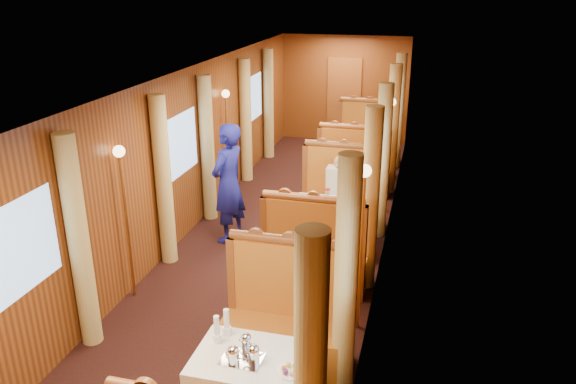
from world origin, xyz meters
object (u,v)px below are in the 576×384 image
(teapot_back, at_px, (247,344))
(banquette_near_aft, at_px, (286,323))
(teapot_left, at_px, (234,358))
(rose_vase_far, at_px, (361,131))
(banquette_far_fwd, at_px, (354,171))
(rose_vase_mid, at_px, (328,193))
(table_far, at_px, (361,158))
(table_mid, at_px, (329,229))
(banquette_mid_aft, at_px, (341,200))
(passenger, at_px, (339,185))
(fruit_plate, at_px, (290,371))
(steward, at_px, (228,183))
(banquette_mid_fwd, at_px, (315,258))
(teapot_right, at_px, (254,357))
(tea_tray, at_px, (242,359))
(banquette_far_aft, at_px, (367,142))

(teapot_back, bearing_deg, banquette_near_aft, 104.96)
(teapot_left, bearing_deg, rose_vase_far, 110.35)
(banquette_far_fwd, xyz_separation_m, rose_vase_mid, (-0.03, -2.50, 0.50))
(table_far, bearing_deg, rose_vase_mid, -90.56)
(table_mid, distance_m, banquette_mid_aft, 1.02)
(banquette_near_aft, relative_size, banquette_mid_aft, 1.00)
(passenger, bearing_deg, fruit_plate, -85.73)
(teapot_back, xyz_separation_m, steward, (-1.43, 3.49, 0.09))
(rose_vase_far, bearing_deg, banquette_mid_fwd, -89.82)
(table_mid, height_order, banquette_mid_aft, banquette_mid_aft)
(table_mid, xyz_separation_m, teapot_right, (0.01, -3.58, 0.44))
(passenger, bearing_deg, table_far, 90.00)
(tea_tray, bearing_deg, teapot_right, -8.90)
(teapot_left, relative_size, steward, 0.09)
(teapot_right, xyz_separation_m, fruit_plate, (0.32, -0.03, -0.05))
(banquette_mid_fwd, xyz_separation_m, banquette_far_aft, (0.00, 5.53, 0.00))
(teapot_left, xyz_separation_m, rose_vase_mid, (0.11, 3.62, 0.11))
(banquette_near_aft, height_order, teapot_right, banquette_near_aft)
(banquette_mid_fwd, distance_m, teapot_left, 2.65)
(banquette_far_fwd, xyz_separation_m, passenger, (-0.00, -1.67, 0.32))
(teapot_left, distance_m, steward, 3.96)
(banquette_far_fwd, bearing_deg, banquette_mid_fwd, -90.00)
(table_mid, relative_size, table_far, 1.00)
(teapot_left, distance_m, teapot_right, 0.16)
(banquette_mid_fwd, height_order, passenger, banquette_mid_fwd)
(rose_vase_mid, bearing_deg, steward, 176.87)
(banquette_far_aft, distance_m, teapot_left, 8.16)
(banquette_far_fwd, relative_size, teapot_right, 7.98)
(banquette_mid_aft, distance_m, steward, 1.86)
(tea_tray, xyz_separation_m, rose_vase_far, (0.08, 7.04, 0.17))
(teapot_back, xyz_separation_m, fruit_plate, (0.43, -0.20, -0.04))
(banquette_far_fwd, height_order, rose_vase_far, banquette_far_fwd)
(table_mid, distance_m, teapot_back, 3.45)
(banquette_mid_fwd, distance_m, tea_tray, 2.57)
(banquette_mid_fwd, relative_size, banquette_far_fwd, 1.00)
(banquette_mid_fwd, distance_m, steward, 1.94)
(teapot_left, xyz_separation_m, rose_vase_far, (0.13, 7.11, 0.11))
(table_mid, bearing_deg, banquette_mid_aft, 90.00)
(banquette_near_aft, xyz_separation_m, tea_tray, (-0.10, -1.08, 0.33))
(tea_tray, distance_m, rose_vase_far, 7.04)
(banquette_near_aft, distance_m, table_far, 5.99)
(tea_tray, xyz_separation_m, teapot_back, (-0.01, 0.15, 0.05))
(banquette_mid_aft, bearing_deg, teapot_right, -89.84)
(teapot_left, bearing_deg, banquette_mid_aft, 109.62)
(banquette_near_aft, bearing_deg, rose_vase_mid, 90.80)
(banquette_near_aft, distance_m, teapot_back, 1.02)
(tea_tray, distance_m, teapot_back, 0.16)
(table_far, bearing_deg, banquette_far_fwd, -90.00)
(rose_vase_mid, height_order, steward, steward)
(table_far, relative_size, fruit_plate, 4.80)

